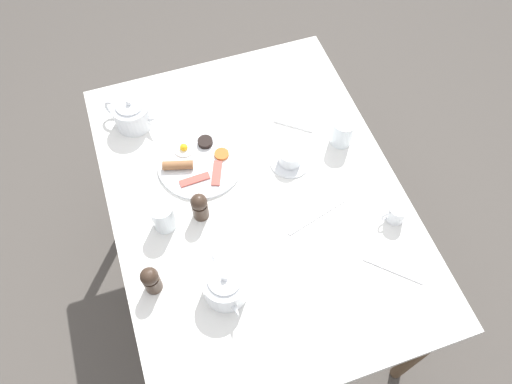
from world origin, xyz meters
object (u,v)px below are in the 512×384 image
at_px(teacup_with_saucer_left, 290,158).
at_px(creamer_jug, 396,213).
at_px(salt_grinder, 151,280).
at_px(napkin_folded, 297,114).
at_px(water_glass_short, 342,132).
at_px(fork_by_plate, 393,270).
at_px(teapot_near, 225,285).
at_px(breakfast_plate, 199,162).
at_px(pepper_grinder, 200,206).
at_px(knife_by_plate, 317,216).
at_px(teapot_far, 132,114).
at_px(water_glass_tall, 163,216).

bearing_deg(teacup_with_saucer_left, creamer_jug, 127.65).
xyz_separation_m(salt_grinder, napkin_folded, (-0.62, -0.46, -0.05)).
distance_m(water_glass_short, fork_by_plate, 0.49).
xyz_separation_m(teapot_near, water_glass_short, (-0.52, -0.39, 0.00)).
distance_m(breakfast_plate, pepper_grinder, 0.20).
relative_size(creamer_jug, pepper_grinder, 0.76).
distance_m(creamer_jug, napkin_folded, 0.50).
bearing_deg(salt_grinder, teacup_with_saucer_left, -151.71).
relative_size(teapot_near, knife_by_plate, 0.98).
bearing_deg(napkin_folded, teapot_far, -15.14).
height_order(teapot_far, water_glass_tall, teapot_far).
relative_size(water_glass_short, fork_by_plate, 0.71).
bearing_deg(creamer_jug, breakfast_plate, -37.16).
xyz_separation_m(salt_grinder, knife_by_plate, (-0.53, -0.06, -0.05)).
bearing_deg(teapot_near, teacup_with_saucer_left, 133.00).
distance_m(teacup_with_saucer_left, water_glass_short, 0.20).
bearing_deg(water_glass_short, fork_by_plate, 85.03).
bearing_deg(teapot_far, pepper_grinder, -35.82).
distance_m(water_glass_short, salt_grinder, 0.78).
height_order(breakfast_plate, creamer_jug, creamer_jug).
relative_size(creamer_jug, knife_by_plate, 0.38).
bearing_deg(water_glass_short, napkin_folded, -57.67).
relative_size(fork_by_plate, knife_by_plate, 0.65).
xyz_separation_m(breakfast_plate, creamer_jug, (-0.52, 0.39, 0.02)).
bearing_deg(fork_by_plate, creamer_jug, -117.44).
height_order(breakfast_plate, teapot_far, teapot_far).
height_order(teapot_far, teacup_with_saucer_left, teapot_far).
relative_size(water_glass_tall, fork_by_plate, 0.73).
relative_size(salt_grinder, napkin_folded, 0.58).
height_order(water_glass_short, fork_by_plate, water_glass_short).
bearing_deg(napkin_folded, water_glass_tall, 26.76).
relative_size(teacup_with_saucer_left, napkin_folded, 0.72).
distance_m(teapot_near, water_glass_short, 0.65).
bearing_deg(teapot_near, napkin_folded, 137.18).
distance_m(teapot_near, teapot_far, 0.70).
height_order(teapot_near, teacup_with_saucer_left, teapot_near).
bearing_deg(water_glass_short, pepper_grinder, 13.31).
height_order(teacup_with_saucer_left, knife_by_plate, teacup_with_saucer_left).
distance_m(teacup_with_saucer_left, creamer_jug, 0.38).
bearing_deg(water_glass_tall, fork_by_plate, 148.65).
distance_m(pepper_grinder, salt_grinder, 0.26).
bearing_deg(salt_grinder, fork_by_plate, 165.40).
bearing_deg(teapot_near, teapot_far, -174.16).
distance_m(teacup_with_saucer_left, water_glass_tall, 0.46).
height_order(water_glass_tall, creamer_jug, water_glass_tall).
distance_m(creamer_jug, knife_by_plate, 0.24).
distance_m(creamer_jug, fork_by_plate, 0.18).
bearing_deg(pepper_grinder, fork_by_plate, 143.46).
bearing_deg(knife_by_plate, water_glass_short, -127.13).
distance_m(teapot_far, fork_by_plate, 0.99).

